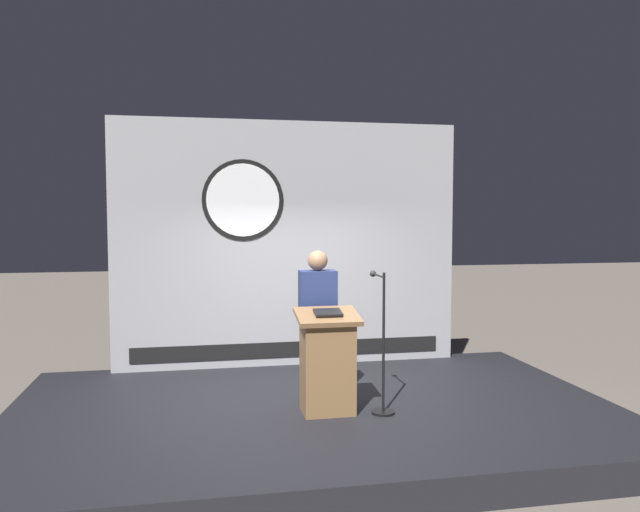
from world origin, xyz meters
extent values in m
plane|color=#6B6056|center=(0.00, 0.00, 0.00)|extent=(40.00, 40.00, 0.00)
cube|color=black|center=(0.00, 0.00, 0.15)|extent=(6.40, 4.00, 0.30)
cube|color=#9E9EA3|center=(0.00, 1.85, 1.94)|extent=(4.64, 0.10, 3.28)
cylinder|color=black|center=(-0.61, 1.80, 2.52)|extent=(1.07, 0.02, 1.07)
cylinder|color=white|center=(-0.61, 1.79, 2.52)|extent=(0.95, 0.02, 0.95)
cube|color=black|center=(0.00, 1.79, 0.52)|extent=(4.17, 0.02, 0.20)
cube|color=olive|center=(0.09, -0.25, 0.78)|extent=(0.52, 0.40, 0.97)
cube|color=olive|center=(0.09, -0.25, 1.30)|extent=(0.64, 0.50, 0.14)
cube|color=black|center=(0.09, -0.27, 1.34)|extent=(0.28, 0.20, 0.06)
cylinder|color=black|center=(0.08, 0.23, 0.73)|extent=(0.26, 0.26, 0.86)
cube|color=navy|center=(0.08, 0.23, 1.44)|extent=(0.40, 0.24, 0.57)
sphere|color=#997051|center=(0.08, 0.23, 1.84)|extent=(0.22, 0.22, 0.22)
cylinder|color=black|center=(0.65, -0.40, 0.31)|extent=(0.24, 0.24, 0.02)
cylinder|color=black|center=(0.65, -0.40, 1.03)|extent=(0.03, 0.03, 1.45)
cylinder|color=black|center=(0.65, -0.20, 1.70)|extent=(0.02, 0.41, 0.02)
sphere|color=#262626|center=(0.65, 0.00, 1.70)|extent=(0.07, 0.07, 0.07)
camera|label=1|loc=(-1.19, -6.39, 2.34)|focal=34.79mm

